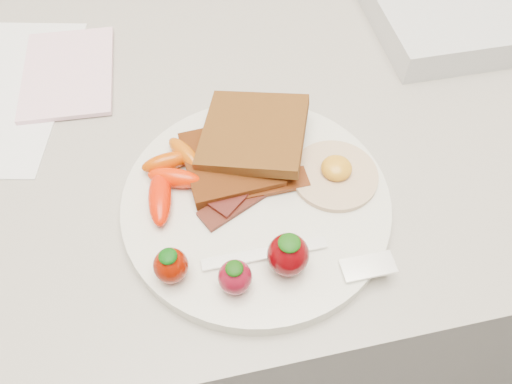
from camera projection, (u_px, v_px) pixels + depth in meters
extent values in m
cube|color=gray|center=(251.00, 273.00, 0.96)|extent=(2.00, 0.60, 0.90)
cylinder|color=silver|center=(256.00, 203.00, 0.51)|extent=(0.27, 0.27, 0.02)
cube|color=#39210A|center=(231.00, 161.00, 0.52)|extent=(0.10, 0.10, 0.01)
cube|color=#4B1A08|center=(254.00, 132.00, 0.52)|extent=(0.14, 0.14, 0.02)
cylinder|color=beige|center=(335.00, 175.00, 0.51)|extent=(0.10, 0.10, 0.01)
ellipsoid|color=orange|center=(336.00, 168.00, 0.51)|extent=(0.03, 0.03, 0.02)
cube|color=#310304|center=(245.00, 196.00, 0.50)|extent=(0.10, 0.07, 0.00)
cube|color=#341206|center=(259.00, 186.00, 0.50)|extent=(0.10, 0.03, 0.00)
cube|color=black|center=(249.00, 178.00, 0.51)|extent=(0.09, 0.08, 0.00)
ellipsoid|color=#BD4301|center=(167.00, 162.00, 0.51)|extent=(0.05, 0.02, 0.02)
ellipsoid|color=red|center=(175.00, 178.00, 0.50)|extent=(0.06, 0.04, 0.02)
ellipsoid|color=red|center=(160.00, 198.00, 0.49)|extent=(0.03, 0.07, 0.02)
ellipsoid|color=#BE5207|center=(185.00, 154.00, 0.52)|extent=(0.04, 0.05, 0.02)
ellipsoid|color=#770F00|center=(171.00, 266.00, 0.44)|extent=(0.03, 0.03, 0.04)
ellipsoid|color=#084308|center=(168.00, 256.00, 0.42)|extent=(0.02, 0.02, 0.01)
ellipsoid|color=maroon|center=(235.00, 277.00, 0.43)|extent=(0.03, 0.03, 0.03)
ellipsoid|color=#103E08|center=(234.00, 268.00, 0.42)|extent=(0.02, 0.02, 0.01)
ellipsoid|color=#5B0206|center=(288.00, 255.00, 0.44)|extent=(0.04, 0.04, 0.04)
ellipsoid|color=#11460A|center=(289.00, 243.00, 0.42)|extent=(0.02, 0.02, 0.01)
cube|color=white|center=(265.00, 253.00, 0.46)|extent=(0.12, 0.01, 0.00)
cube|color=white|center=(368.00, 266.00, 0.45)|extent=(0.05, 0.02, 0.00)
cube|color=#F8C3D5|center=(68.00, 72.00, 0.62)|extent=(0.12, 0.16, 0.01)
cube|color=silver|center=(474.00, 2.00, 0.68)|extent=(0.29, 0.23, 0.04)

